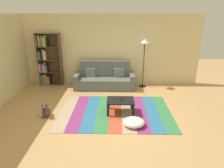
# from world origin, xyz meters

# --- Properties ---
(ground_plane) EXTENTS (14.00, 14.00, 0.00)m
(ground_plane) POSITION_xyz_m (0.00, 0.00, 0.00)
(ground_plane) COLOR tan
(back_wall) EXTENTS (6.80, 0.10, 2.70)m
(back_wall) POSITION_xyz_m (0.00, 2.55, 1.35)
(back_wall) COLOR beige
(back_wall) RESTS_ON ground_plane
(left_wall) EXTENTS (0.10, 5.50, 2.70)m
(left_wall) POSITION_xyz_m (-3.40, 0.75, 1.35)
(left_wall) COLOR beige
(left_wall) RESTS_ON ground_plane
(rug) EXTENTS (3.20, 2.22, 0.01)m
(rug) POSITION_xyz_m (0.16, 0.01, 0.01)
(rug) COLOR tan
(rug) RESTS_ON ground_plane
(couch) EXTENTS (2.26, 0.80, 1.00)m
(couch) POSITION_xyz_m (-0.26, 2.02, 0.34)
(couch) COLOR #59605B
(couch) RESTS_ON ground_plane
(bookshelf) EXTENTS (0.90, 0.28, 2.03)m
(bookshelf) POSITION_xyz_m (-2.51, 2.30, 1.00)
(bookshelf) COLOR brown
(bookshelf) RESTS_ON ground_plane
(coffee_table) EXTENTS (0.77, 0.54, 0.39)m
(coffee_table) POSITION_xyz_m (0.30, -0.02, 0.33)
(coffee_table) COLOR black
(coffee_table) RESTS_ON rug
(pouf) EXTENTS (0.55, 0.50, 0.20)m
(pouf) POSITION_xyz_m (0.63, -0.73, 0.11)
(pouf) COLOR white
(pouf) RESTS_ON rug
(dog) EXTENTS (0.22, 0.35, 0.40)m
(dog) POSITION_xyz_m (-1.77, -0.28, 0.16)
(dog) COLOR #473D33
(dog) RESTS_ON ground_plane
(standing_lamp) EXTENTS (0.32, 0.32, 1.83)m
(standing_lamp) POSITION_xyz_m (1.21, 2.13, 1.53)
(standing_lamp) COLOR black
(standing_lamp) RESTS_ON ground_plane
(tv_remote) EXTENTS (0.10, 0.16, 0.02)m
(tv_remote) POSITION_xyz_m (0.33, 0.01, 0.41)
(tv_remote) COLOR black
(tv_remote) RESTS_ON coffee_table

